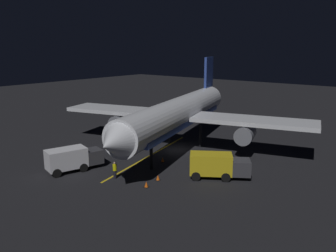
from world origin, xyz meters
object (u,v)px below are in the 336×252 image
Objects in this scene: catering_truck at (217,166)px; ground_crew_worker at (115,170)px; airliner at (180,114)px; traffic_cone_under_wing at (158,178)px; traffic_cone_near_left at (163,160)px; baggage_truck at (72,159)px; traffic_cone_near_right at (146,185)px.

ground_crew_worker is at bearing 39.50° from catering_truck.
airliner is 11.97m from traffic_cone_under_wing.
ground_crew_worker is at bearing 95.25° from airliner.
ground_crew_worker reaches higher than traffic_cone_near_left.
baggage_truck is 11.24× the size of traffic_cone_near_right.
traffic_cone_near_left and traffic_cone_under_wing have the same top height.
baggage_truck reaches higher than ground_crew_worker.
ground_crew_worker is 6.96m from traffic_cone_near_left.
traffic_cone_near_left is 5.59m from traffic_cone_under_wing.
baggage_truck is at bearing 55.00° from traffic_cone_near_left.
ground_crew_worker reaches higher than traffic_cone_near_right.
ground_crew_worker is (-1.13, 12.35, -3.75)m from airliner.
baggage_truck is 1.01× the size of catering_truck.
traffic_cone_near_left and traffic_cone_near_right have the same top height.
airliner reaches higher than traffic_cone_near_right.
traffic_cone_near_left is at bearing -62.68° from traffic_cone_near_right.
ground_crew_worker is at bearing -166.41° from baggage_truck.
traffic_cone_near_left is (-5.72, -8.17, -1.03)m from baggage_truck.
airliner is 12.96m from ground_crew_worker.
catering_truck is 7.44m from traffic_cone_near_left.
catering_truck reaches higher than traffic_cone_near_right.
traffic_cone_under_wing is (-3.16, 4.61, 0.00)m from traffic_cone_near_left.
traffic_cone_under_wing is at bearing -147.99° from ground_crew_worker.
airliner reaches higher than baggage_truck.
traffic_cone_near_right is (-9.14, -1.55, -1.03)m from baggage_truck.
traffic_cone_near_left is at bearing -125.00° from baggage_truck.
catering_truck is (-9.00, 5.86, -3.36)m from airliner.
airliner is 11.26m from catering_truck.
airliner is at bearing -33.07° from catering_truck.
catering_truck is 10.21m from ground_crew_worker.
airliner is 13.80m from traffic_cone_near_right.
catering_truck is 11.12× the size of traffic_cone_near_right.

